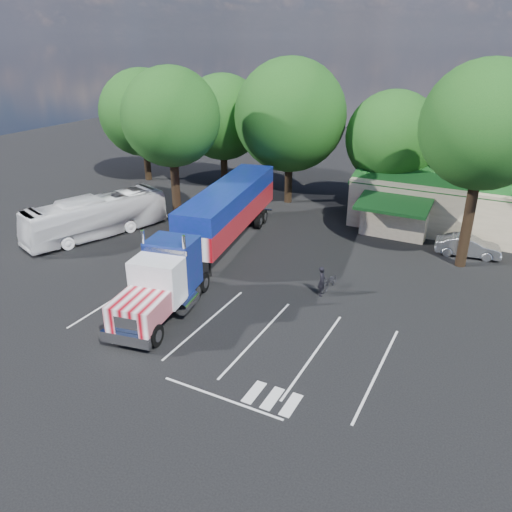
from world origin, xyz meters
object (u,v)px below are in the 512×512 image
at_px(woman, 322,281).
at_px(bicycle, 330,282).
at_px(silver_sedan, 468,246).
at_px(tour_bus, 96,217).
at_px(semi_truck, 215,223).

height_order(woman, bicycle, woman).
relative_size(bicycle, silver_sedan, 0.42).
xyz_separation_m(woman, tour_bus, (-19.27, 1.20, 0.64)).
distance_m(woman, silver_sedan, 12.72).
bearing_deg(bicycle, woman, -94.77).
bearing_deg(silver_sedan, woman, 138.08).
bearing_deg(woman, bicycle, -24.86).
xyz_separation_m(semi_truck, woman, (8.67, -1.79, -1.71)).
height_order(semi_truck, silver_sedan, semi_truck).
bearing_deg(tour_bus, woman, 15.81).
distance_m(semi_truck, woman, 9.02).
relative_size(semi_truck, silver_sedan, 5.04).
bearing_deg(semi_truck, silver_sedan, 18.70).
bearing_deg(bicycle, semi_truck, -179.57).
xyz_separation_m(semi_truck, tour_bus, (-10.60, -0.59, -1.06)).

